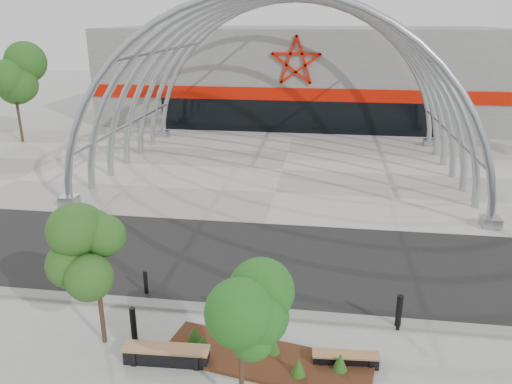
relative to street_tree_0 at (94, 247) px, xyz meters
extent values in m
plane|color=gray|center=(3.55, 2.27, -3.04)|extent=(140.00, 140.00, 0.00)
cube|color=black|center=(3.55, 5.77, -3.03)|extent=(140.00, 7.00, 0.02)
cube|color=gray|center=(3.55, 17.77, -3.02)|extent=(60.00, 17.00, 0.04)
cube|color=slate|center=(3.55, 2.02, -2.98)|extent=(60.00, 0.50, 0.12)
cube|color=slate|center=(3.55, 35.77, 0.96)|extent=(34.00, 15.00, 8.00)
cube|color=black|center=(3.55, 28.32, -1.74)|extent=(22.00, 0.25, 2.60)
cube|color=#BC1101|center=(3.55, 28.32, 0.06)|extent=(34.00, 0.30, 1.00)
torus|color=#959AA0|center=(3.55, 10.27, -3.04)|extent=(20.36, 0.36, 20.36)
torus|color=#959AA0|center=(3.55, 12.77, -3.04)|extent=(20.36, 0.36, 20.36)
torus|color=#959AA0|center=(3.55, 15.27, -3.04)|extent=(20.36, 0.36, 20.36)
torus|color=#959AA0|center=(3.55, 17.77, -3.04)|extent=(20.36, 0.36, 20.36)
torus|color=#959AA0|center=(3.55, 20.27, -3.04)|extent=(20.36, 0.36, 20.36)
torus|color=#959AA0|center=(3.55, 22.77, -3.04)|extent=(20.36, 0.36, 20.36)
torus|color=#959AA0|center=(3.55, 25.27, -3.04)|extent=(20.36, 0.36, 20.36)
cylinder|color=#959AA0|center=(13.21, 17.77, -0.45)|extent=(0.20, 15.00, 0.20)
cylinder|color=#959AA0|center=(10.62, 17.77, 4.04)|extent=(0.20, 15.00, 0.20)
cylinder|color=#959AA0|center=(-3.52, 17.77, 4.04)|extent=(0.20, 15.00, 0.20)
cylinder|color=#959AA0|center=(-6.11, 17.77, -0.45)|extent=(0.20, 15.00, 0.20)
cube|color=#959AA0|center=(-6.45, 10.27, -2.79)|extent=(0.80, 0.80, 0.50)
cube|color=#959AA0|center=(-6.45, 25.27, -2.79)|extent=(0.80, 0.80, 0.50)
cube|color=#959AA0|center=(13.55, 10.27, -2.79)|extent=(0.80, 0.80, 0.50)
cube|color=#959AA0|center=(13.55, 25.27, -2.79)|extent=(0.80, 0.80, 0.50)
cube|color=black|center=(4.75, -0.24, -2.98)|extent=(5.96, 2.81, 0.11)
cone|color=#2B5A1C|center=(2.98, -0.12, -2.68)|extent=(0.40, 0.40, 0.50)
cone|color=#2B5A1C|center=(4.92, 0.07, -2.68)|extent=(0.40, 0.40, 0.50)
cone|color=#2B5A1C|center=(5.66, -0.75, -2.68)|extent=(0.40, 0.40, 0.50)
cone|color=#2B5A1C|center=(4.18, 0.32, -2.68)|extent=(0.40, 0.40, 0.50)
cone|color=#2B5A1C|center=(6.74, -0.39, -2.68)|extent=(0.40, 0.40, 0.50)
cone|color=#2B5A1C|center=(2.61, 0.29, -2.68)|extent=(0.40, 0.40, 0.50)
cylinder|color=#301D18|center=(0.00, 0.00, -1.95)|extent=(0.13, 0.13, 2.16)
ellipsoid|color=#204016|center=(0.00, 0.00, 0.01)|extent=(1.85, 1.85, 2.36)
cylinder|color=#332215|center=(4.38, -2.00, -2.08)|extent=(0.13, 0.13, 1.91)
ellipsoid|color=#0E5015|center=(4.38, -2.00, -0.35)|extent=(1.57, 1.57, 2.08)
cube|color=black|center=(2.08, -0.65, -2.84)|extent=(2.32, 0.54, 0.39)
cube|color=black|center=(1.22, -0.69, -2.81)|extent=(0.16, 0.51, 0.46)
cube|color=black|center=(2.94, -0.62, -2.81)|extent=(0.16, 0.51, 0.46)
cube|color=#976744|center=(2.08, -0.65, -2.58)|extent=(2.38, 0.62, 0.07)
cube|color=black|center=(6.90, -0.08, -2.89)|extent=(1.77, 0.46, 0.30)
cube|color=black|center=(6.24, -0.13, -2.86)|extent=(0.13, 0.39, 0.35)
cube|color=black|center=(7.55, -0.03, -2.86)|extent=(0.13, 0.39, 0.35)
cube|color=brown|center=(6.90, -0.08, -2.68)|extent=(1.82, 0.52, 0.05)
cylinder|color=black|center=(0.28, 2.74, -2.60)|extent=(0.14, 0.14, 0.86)
cylinder|color=black|center=(0.85, 0.17, -2.49)|extent=(0.18, 0.18, 1.09)
cylinder|color=black|center=(3.58, 1.56, -2.51)|extent=(0.17, 0.17, 1.05)
cylinder|color=black|center=(4.22, 2.84, -2.57)|extent=(0.15, 0.15, 0.93)
cylinder|color=black|center=(8.50, 1.84, -2.47)|extent=(0.18, 0.18, 1.14)
cylinder|color=black|center=(-16.45, 22.27, -1.39)|extent=(0.20, 0.20, 3.30)
ellipsoid|color=#184513|center=(-16.45, 22.27, 1.61)|extent=(3.00, 3.00, 3.60)
camera|label=1|loc=(6.08, -11.48, 5.90)|focal=35.00mm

